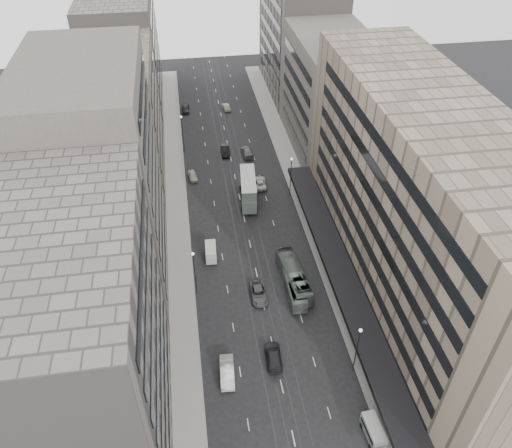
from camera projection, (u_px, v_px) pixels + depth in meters
ground at (273, 348)px, 68.41m from camera, size 220.00×220.00×0.00m
sidewalk_right at (299, 186)px, 98.59m from camera, size 4.00×125.00×0.15m
sidewalk_left at (176, 197)px, 95.70m from camera, size 4.00×125.00×0.15m
department_store at (420, 212)px, 67.73m from camera, size 19.20×60.00×30.00m
building_right_mid at (331, 96)px, 103.36m from camera, size 15.00×28.00×24.00m
building_right_far at (299, 37)px, 125.13m from camera, size 15.00×32.00×28.00m
building_left_a at (81, 348)px, 50.23m from camera, size 15.00×28.00×30.00m
building_left_b at (100, 182)px, 69.70m from camera, size 15.00×26.00×34.00m
building_left_c at (117, 122)px, 93.26m from camera, size 15.00×28.00×25.00m
building_left_d at (124, 51)px, 117.65m from camera, size 15.00×38.00×28.00m
lamp_right_near at (358, 345)px, 62.46m from camera, size 0.44×0.44×8.32m
lamp_right_far at (291, 172)px, 93.17m from camera, size 0.44×0.44×8.32m
lamp_left_near at (194, 268)px, 73.17m from camera, size 0.44×0.44×8.32m
lamp_left_far at (182, 129)px, 106.18m from camera, size 0.44×0.44×8.32m
bus_near at (294, 277)px, 76.95m from camera, size 3.77×11.58×3.17m
bus_far at (294, 285)px, 75.80m from camera, size 2.39×9.85×2.74m
double_decker at (248, 189)px, 93.11m from camera, size 3.76×9.91×5.30m
vw_microbus at (373, 430)px, 57.91m from camera, size 2.09×4.17×2.19m
panel_van at (211, 252)px, 81.70m from camera, size 2.07×3.97×2.45m
sedan_1 at (227, 372)px, 64.50m from camera, size 2.12×5.25×1.70m
sedan_2 at (259, 293)px, 75.39m from camera, size 2.41×5.22×1.45m
sedan_3 at (273, 356)px, 66.51m from camera, size 2.44×5.34×1.51m
sedan_4 at (193, 176)px, 100.44m from camera, size 2.05×4.14×1.35m
sedan_5 at (225, 150)px, 107.95m from camera, size 1.76×4.92×1.62m
sedan_6 at (260, 183)px, 98.47m from camera, size 2.62×5.13×1.39m
sedan_7 at (247, 152)px, 107.51m from camera, size 2.31×5.41×1.55m
sedan_8 at (186, 109)px, 123.70m from camera, size 1.94×4.56×1.54m
sedan_9 at (226, 107)px, 124.59m from camera, size 1.92×4.24×1.35m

